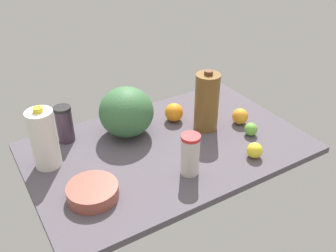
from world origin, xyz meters
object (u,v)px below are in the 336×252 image
(tumbler_cup, at_px, (190,155))
(lime_by_jug, at_px, (251,129))
(mixing_bowl, at_px, (93,192))
(orange_beside_bowl, at_px, (240,116))
(chocolate_milk_jug, at_px, (207,102))
(orange_near_front, at_px, (174,112))
(shaker_bottle, at_px, (65,124))
(watermelon, at_px, (126,112))
(lemon_loose, at_px, (255,150))
(milk_jug, at_px, (44,139))
(orange_far_back, at_px, (210,88))

(tumbler_cup, relative_size, lime_by_jug, 2.93)
(mixing_bowl, relative_size, orange_beside_bowl, 2.46)
(chocolate_milk_jug, relative_size, orange_near_front, 3.25)
(shaker_bottle, relative_size, watermelon, 0.69)
(orange_near_front, distance_m, lemon_loose, 0.45)
(tumbler_cup, bearing_deg, orange_near_front, 66.75)
(orange_near_front, bearing_deg, lime_by_jug, -51.44)
(orange_beside_bowl, bearing_deg, watermelon, 158.09)
(orange_beside_bowl, distance_m, lime_by_jug, 0.11)
(tumbler_cup, distance_m, chocolate_milk_jug, 0.35)
(lime_by_jug, bearing_deg, milk_jug, 163.15)
(orange_beside_bowl, bearing_deg, chocolate_milk_jug, 161.16)
(orange_near_front, height_order, orange_far_back, orange_near_front)
(chocolate_milk_jug, distance_m, milk_jug, 0.72)
(lime_by_jug, relative_size, orange_far_back, 0.71)
(chocolate_milk_jug, distance_m, lime_by_jug, 0.24)
(orange_beside_bowl, bearing_deg, shaker_bottle, 159.08)
(orange_near_front, bearing_deg, orange_far_back, 22.86)
(milk_jug, bearing_deg, lemon_loose, -27.71)
(lemon_loose, height_order, orange_far_back, orange_far_back)
(tumbler_cup, height_order, shaker_bottle, tumbler_cup)
(mixing_bowl, bearing_deg, orange_far_back, 27.28)
(lime_by_jug, distance_m, orange_near_front, 0.37)
(tumbler_cup, distance_m, shaker_bottle, 0.59)
(lemon_loose, bearing_deg, orange_beside_bowl, 62.29)
(orange_far_back, bearing_deg, mixing_bowl, -152.72)
(watermelon, xyz_separation_m, lime_by_jug, (0.48, -0.31, -0.08))
(chocolate_milk_jug, bearing_deg, milk_jug, 172.09)
(watermelon, height_order, orange_near_front, watermelon)
(milk_jug, xyz_separation_m, orange_near_front, (0.62, 0.03, -0.08))
(milk_jug, relative_size, lemon_loose, 4.05)
(chocolate_milk_jug, xyz_separation_m, orange_beside_bowl, (0.16, -0.06, -0.10))
(watermelon, distance_m, orange_far_back, 0.58)
(milk_jug, distance_m, orange_near_front, 0.63)
(lime_by_jug, xyz_separation_m, orange_far_back, (0.08, 0.42, 0.01))
(tumbler_cup, xyz_separation_m, milk_jug, (-0.46, 0.34, 0.04))
(tumbler_cup, xyz_separation_m, orange_beside_bowl, (0.42, 0.19, -0.05))
(orange_beside_bowl, height_order, orange_near_front, orange_near_front)
(tumbler_cup, distance_m, milk_jug, 0.58)
(lime_by_jug, relative_size, orange_near_front, 0.67)
(orange_beside_bowl, bearing_deg, lemon_loose, -117.71)
(shaker_bottle, bearing_deg, orange_far_back, 2.15)
(shaker_bottle, height_order, milk_jug, milk_jug)
(milk_jug, relative_size, watermelon, 1.09)
(lime_by_jug, bearing_deg, watermelon, 147.33)
(watermelon, xyz_separation_m, orange_far_back, (0.56, 0.12, -0.07))
(orange_near_front, relative_size, lemon_loose, 1.36)
(tumbler_cup, xyz_separation_m, watermelon, (-0.08, 0.39, 0.02))
(chocolate_milk_jug, bearing_deg, watermelon, 156.64)
(chocolate_milk_jug, xyz_separation_m, orange_near_front, (-0.09, 0.13, -0.09))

